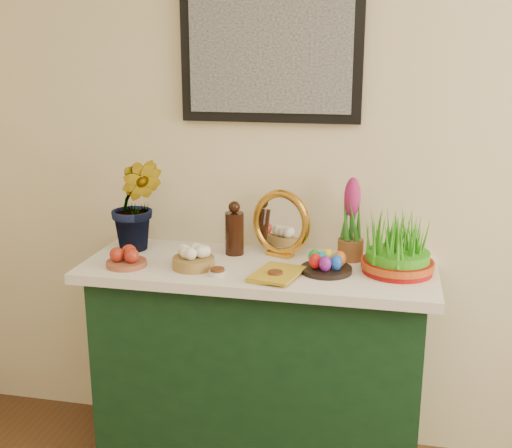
{
  "coord_description": "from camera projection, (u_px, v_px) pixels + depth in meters",
  "views": [
    {
      "loc": [
        0.04,
        -0.37,
        1.72
      ],
      "look_at": [
        -0.46,
        1.95,
        1.07
      ],
      "focal_mm": 45.0,
      "sensor_mm": 36.0,
      "label": 1
    }
  ],
  "objects": [
    {
      "name": "garlic_basket",
      "position": [
        193.0,
        259.0,
        2.51
      ],
      "size": [
        0.2,
        0.2,
        0.09
      ],
      "color": "#A17D41",
      "rests_on": "tablecloth"
    },
    {
      "name": "spice_dish_right",
      "position": [
        275.0,
        275.0,
        2.4
      ],
      "size": [
        0.07,
        0.07,
        0.03
      ],
      "color": "silver",
      "rests_on": "tablecloth"
    },
    {
      "name": "room",
      "position": [
        416.0,
        72.0,
        0.46
      ],
      "size": [
        4.5,
        4.54,
        2.72
      ],
      "color": "#4F311B",
      "rests_on": "ground"
    },
    {
      "name": "hyacinth_pink",
      "position": [
        351.0,
        223.0,
        2.58
      ],
      "size": [
        0.1,
        0.1,
        0.34
      ],
      "color": "brown",
      "rests_on": "tablecloth"
    },
    {
      "name": "tablecloth",
      "position": [
        259.0,
        269.0,
        2.57
      ],
      "size": [
        1.4,
        0.55,
        0.04
      ],
      "primitive_type": "cube",
      "color": "silver",
      "rests_on": "sideboard"
    },
    {
      "name": "apple_bowl",
      "position": [
        126.0,
        258.0,
        2.53
      ],
      "size": [
        0.19,
        0.19,
        0.08
      ],
      "color": "brown",
      "rests_on": "tablecloth"
    },
    {
      "name": "sideboard",
      "position": [
        258.0,
        369.0,
        2.68
      ],
      "size": [
        1.3,
        0.45,
        0.85
      ],
      "primitive_type": "cube",
      "color": "#133519",
      "rests_on": "ground"
    },
    {
      "name": "vinegar_cruet",
      "position": [
        234.0,
        231.0,
        2.66
      ],
      "size": [
        0.08,
        0.08,
        0.23
      ],
      "color": "black",
      "rests_on": "tablecloth"
    },
    {
      "name": "book",
      "position": [
        257.0,
        270.0,
        2.45
      ],
      "size": [
        0.19,
        0.24,
        0.03
      ],
      "primitive_type": "imported",
      "rotation": [
        0.0,
        0.0,
        -0.23
      ],
      "color": "gold",
      "rests_on": "tablecloth"
    },
    {
      "name": "egg_plate",
      "position": [
        326.0,
        264.0,
        2.46
      ],
      "size": [
        0.2,
        0.2,
        0.08
      ],
      "color": "black",
      "rests_on": "tablecloth"
    },
    {
      "name": "spice_dish_left",
      "position": [
        217.0,
        272.0,
        2.43
      ],
      "size": [
        0.07,
        0.07,
        0.03
      ],
      "color": "silver",
      "rests_on": "tablecloth"
    },
    {
      "name": "wheatgrass_sabzeh",
      "position": [
        398.0,
        248.0,
        2.44
      ],
      "size": [
        0.28,
        0.28,
        0.23
      ],
      "color": "maroon",
      "rests_on": "tablecloth"
    },
    {
      "name": "mirror",
      "position": [
        281.0,
        224.0,
        2.64
      ],
      "size": [
        0.28,
        0.17,
        0.28
      ],
      "color": "gold",
      "rests_on": "tablecloth"
    },
    {
      "name": "hyacinth_green",
      "position": [
        136.0,
        189.0,
        2.68
      ],
      "size": [
        0.3,
        0.27,
        0.53
      ],
      "primitive_type": "imported",
      "rotation": [
        0.0,
        0.0,
        0.19
      ],
      "color": "#276C1D",
      "rests_on": "tablecloth"
    }
  ]
}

